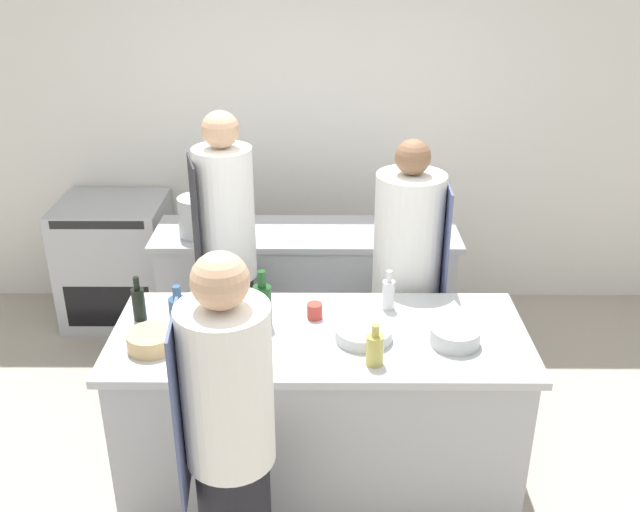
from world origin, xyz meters
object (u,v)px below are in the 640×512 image
(chef_at_pass_far, at_px, (228,262))
(bottle_cooking_oil, at_px, (375,348))
(bottle_water, at_px, (234,341))
(bowl_wooden_salad, at_px, (455,336))
(bottle_olive_oil, at_px, (139,303))
(bowl_ceramic_blue, at_px, (152,340))
(chef_at_stove, at_px, (406,283))
(stockpot, at_px, (198,216))
(bowl_prep_small, at_px, (364,333))
(bottle_sauce, at_px, (179,313))
(bowl_mixing_large, at_px, (213,305))
(bottle_vinegar, at_px, (263,304))
(oven_range, at_px, (117,261))
(bottle_wine, at_px, (388,294))
(cup, at_px, (315,311))
(chef_at_prep_near, at_px, (230,443))

(chef_at_pass_far, relative_size, bottle_cooking_oil, 8.94)
(bottle_water, distance_m, bowl_wooden_salad, 1.03)
(bottle_olive_oil, xyz_separation_m, bottle_water, (0.52, -0.36, 0.00))
(bottle_water, bearing_deg, bowl_ceramic_blue, 166.83)
(chef_at_stove, height_order, stockpot, chef_at_stove)
(bottle_cooking_oil, relative_size, bowl_prep_small, 0.74)
(bottle_sauce, distance_m, bowl_mixing_large, 0.23)
(bottle_olive_oil, xyz_separation_m, bowl_prep_small, (1.11, -0.19, -0.06))
(bottle_vinegar, bearing_deg, oven_range, 126.12)
(bottle_olive_oil, xyz_separation_m, bottle_cooking_oil, (1.15, -0.40, -0.01))
(stockpot, bearing_deg, bottle_olive_oil, -96.81)
(bottle_wine, distance_m, bottle_water, 0.88)
(bowl_ceramic_blue, relative_size, stockpot, 0.90)
(oven_range, distance_m, bowl_prep_small, 2.54)
(bottle_olive_oil, bearing_deg, bottle_vinegar, -5.46)
(cup, bearing_deg, bowl_wooden_salad, -19.93)
(chef_at_pass_far, bearing_deg, bottle_vinegar, -175.39)
(cup, bearing_deg, bowl_ceramic_blue, -159.28)
(bowl_mixing_large, distance_m, stockpot, 1.03)
(oven_range, distance_m, bottle_wine, 2.45)
(chef_at_stove, distance_m, cup, 0.74)
(bottle_wine, distance_m, bowl_ceramic_blue, 1.20)
(bottle_vinegar, relative_size, bottle_cooking_oil, 1.48)
(bottle_vinegar, distance_m, bowl_ceramic_blue, 0.55)
(bowl_prep_small, height_order, bowl_wooden_salad, bowl_wooden_salad)
(bottle_water, bearing_deg, bottle_wine, 33.19)
(bowl_ceramic_blue, bearing_deg, bottle_sauce, 59.39)
(chef_at_prep_near, xyz_separation_m, bottle_wine, (0.70, 0.97, 0.16))
(chef_at_stove, height_order, bottle_vinegar, chef_at_stove)
(bottle_wine, bearing_deg, chef_at_prep_near, -125.87)
(chef_at_pass_far, distance_m, bowl_ceramic_blue, 0.96)
(bottle_water, xyz_separation_m, bowl_mixing_large, (-0.16, 0.44, -0.06))
(bottle_vinegar, bearing_deg, stockpot, 113.56)
(bottle_olive_oil, height_order, bowl_wooden_salad, bottle_olive_oil)
(oven_range, distance_m, chef_at_pass_far, 1.44)
(bottle_wine, xyz_separation_m, bowl_prep_small, (-0.14, -0.30, -0.05))
(chef_at_stove, relative_size, bottle_water, 7.01)
(chef_at_stove, bearing_deg, chef_at_prep_near, -30.21)
(bowl_prep_small, bearing_deg, chef_at_prep_near, -129.99)
(chef_at_stove, bearing_deg, bowl_prep_small, -20.43)
(chef_at_prep_near, xyz_separation_m, bottle_olive_oil, (-0.55, 0.86, 0.16))
(chef_at_stove, relative_size, cup, 21.05)
(chef_at_stove, distance_m, bottle_cooking_oil, 0.97)
(chef_at_pass_far, relative_size, cup, 22.55)
(oven_range, height_order, bottle_cooking_oil, bottle_cooking_oil)
(chef_at_prep_near, xyz_separation_m, bottle_sauce, (-0.33, 0.76, 0.17))
(chef_at_prep_near, relative_size, bowl_wooden_salad, 7.10)
(bottle_wine, relative_size, bottle_cooking_oil, 1.07)
(bottle_vinegar, height_order, bowl_ceramic_blue, bottle_vinegar)
(bottle_olive_oil, xyz_separation_m, cup, (0.88, 0.02, -0.05))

